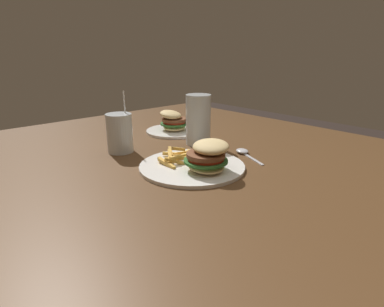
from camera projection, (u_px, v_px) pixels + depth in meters
name	position (u px, v px, depth m)	size (l,w,h in m)	color
dining_table	(185.00, 185.00, 1.09)	(1.59, 1.42, 0.71)	brown
meal_plate_near	(199.00, 161.00, 0.92)	(0.31, 0.31, 0.10)	white
beer_glass	(198.00, 121.00, 1.16)	(0.09, 0.09, 0.18)	silver
juice_glass	(120.00, 134.00, 1.08)	(0.09, 0.09, 0.20)	silver
spoon	(243.00, 152.00, 1.07)	(0.15, 0.08, 0.01)	silver
meal_plate_far	(174.00, 125.00, 1.34)	(0.24, 0.24, 0.10)	white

